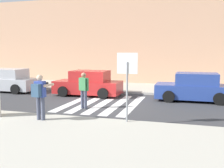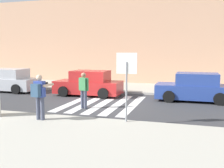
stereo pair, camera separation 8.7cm
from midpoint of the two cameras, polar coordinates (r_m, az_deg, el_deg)
ground_plane at (r=13.64m, az=-1.99°, el=-4.40°), size 120.00×120.00×0.00m
sidewalk_near at (r=8.21m, az=-16.42°, el=-12.06°), size 60.00×6.00×0.14m
sidewalk_far at (r=19.33m, az=3.75°, el=-0.78°), size 60.00×4.80×0.14m
building_facade_far at (r=23.47m, az=6.29°, el=9.24°), size 56.00×4.00×7.21m
crosswalk_stripe_0 at (r=14.41m, az=-7.78°, el=-3.82°), size 0.44×5.20×0.01m
crosswalk_stripe_1 at (r=14.10m, az=-4.82°, el=-4.02°), size 0.44×5.20×0.01m
crosswalk_stripe_2 at (r=13.83m, az=-1.72°, el=-4.22°), size 0.44×5.20×0.01m
crosswalk_stripe_3 at (r=13.60m, az=1.48°, el=-4.42°), size 0.44×5.20×0.01m
crosswalk_stripe_4 at (r=13.41m, az=4.79°, el=-4.60°), size 0.44×5.20×0.01m
stop_sign at (r=9.53m, az=3.46°, el=2.67°), size 0.76×0.08×2.54m
photographer_with_backpack at (r=10.18m, az=-15.31°, el=-1.93°), size 0.62×0.87×1.72m
pedestrian_crossing at (r=12.53m, az=-5.99°, el=-0.95°), size 0.56×0.34×1.72m
parked_car_silver at (r=19.19m, az=-21.49°, el=0.65°), size 4.10×1.92×1.55m
parked_car_red at (r=16.22m, az=-4.92°, el=0.02°), size 4.10×1.92×1.55m
parked_car_blue at (r=15.09m, az=17.70°, el=-0.83°), size 4.10×1.92×1.55m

